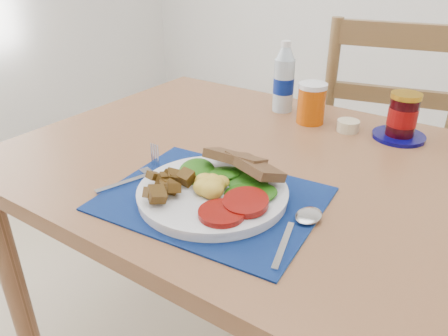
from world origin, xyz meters
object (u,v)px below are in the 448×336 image
breakfast_plate (209,189)px  water_bottle (284,81)px  chair_far (385,128)px  jam_on_saucer (402,119)px  juice_glass (311,104)px

breakfast_plate → water_bottle: water_bottle is taller
chair_far → breakfast_plate: size_ratio=4.10×
breakfast_plate → jam_on_saucer: (0.23, 0.53, 0.03)m
breakfast_plate → water_bottle: size_ratio=1.41×
water_bottle → jam_on_saucer: 0.35m
breakfast_plate → water_bottle: (-0.12, 0.55, 0.07)m
chair_far → jam_on_saucer: (0.13, -0.42, 0.20)m
chair_far → juice_glass: chair_far is taller
juice_glass → breakfast_plate: bearing=-88.9°
breakfast_plate → jam_on_saucer: 0.58m
water_bottle → juice_glass: 0.13m
juice_glass → jam_on_saucer: jam_on_saucer is taller
chair_far → water_bottle: size_ratio=5.79×
chair_far → breakfast_plate: chair_far is taller
breakfast_plate → juice_glass: size_ratio=2.75×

